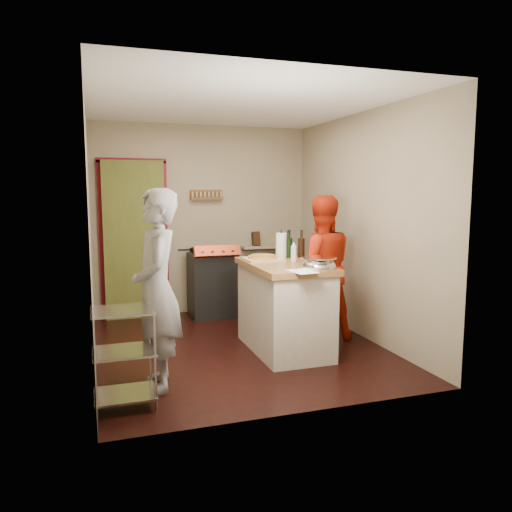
# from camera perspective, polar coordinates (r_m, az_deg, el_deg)

# --- Properties ---
(floor) EXTENTS (3.50, 3.50, 0.00)m
(floor) POSITION_cam_1_polar(r_m,az_deg,el_deg) (5.60, -2.06, -10.27)
(floor) COLOR black
(floor) RESTS_ON ground
(back_wall) EXTENTS (3.00, 0.44, 2.60)m
(back_wall) POSITION_cam_1_polar(r_m,az_deg,el_deg) (6.98, -11.28, 2.61)
(back_wall) COLOR gray
(back_wall) RESTS_ON ground
(left_wall) EXTENTS (0.04, 3.50, 2.60)m
(left_wall) POSITION_cam_1_polar(r_m,az_deg,el_deg) (5.14, -18.43, 2.58)
(left_wall) COLOR gray
(left_wall) RESTS_ON ground
(right_wall) EXTENTS (0.04, 3.50, 2.60)m
(right_wall) POSITION_cam_1_polar(r_m,az_deg,el_deg) (5.94, 11.95, 3.40)
(right_wall) COLOR gray
(right_wall) RESTS_ON ground
(ceiling) EXTENTS (3.00, 3.50, 0.02)m
(ceiling) POSITION_cam_1_polar(r_m,az_deg,el_deg) (5.41, -2.19, 17.11)
(ceiling) COLOR white
(ceiling) RESTS_ON back_wall
(stove) EXTENTS (0.60, 0.63, 1.00)m
(stove) POSITION_cam_1_polar(r_m,az_deg,el_deg) (6.84, -5.02, -3.14)
(stove) COLOR black
(stove) RESTS_ON ground
(wire_shelving) EXTENTS (0.48, 0.40, 0.80)m
(wire_shelving) POSITION_cam_1_polar(r_m,az_deg,el_deg) (4.12, -14.84, -10.65)
(wire_shelving) COLOR silver
(wire_shelving) RESTS_ON ground
(island) EXTENTS (0.76, 1.37, 1.26)m
(island) POSITION_cam_1_polar(r_m,az_deg,el_deg) (5.35, 3.29, -5.57)
(island) COLOR beige
(island) RESTS_ON ground
(person_stripe) EXTENTS (0.46, 0.66, 1.73)m
(person_stripe) POSITION_cam_1_polar(r_m,az_deg,el_deg) (4.34, -11.27, -3.83)
(person_stripe) COLOR silver
(person_stripe) RESTS_ON ground
(person_red) EXTENTS (0.91, 0.78, 1.65)m
(person_red) POSITION_cam_1_polar(r_m,az_deg,el_deg) (5.79, 7.36, -1.32)
(person_red) COLOR #B1220B
(person_red) RESTS_ON ground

